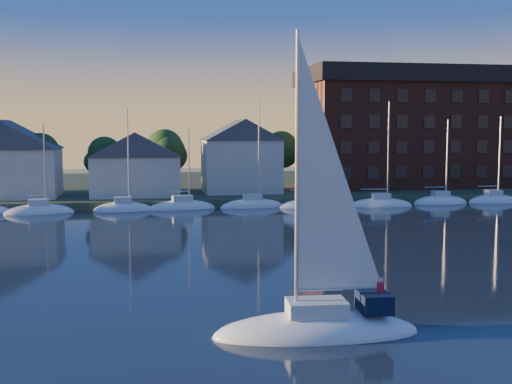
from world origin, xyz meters
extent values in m
plane|color=black|center=(0.00, 0.00, 0.00)|extent=(260.00, 260.00, 0.00)
cube|color=#2D3921|center=(0.00, 75.00, 0.00)|extent=(160.00, 50.00, 2.00)
cube|color=brown|center=(0.00, 52.00, 0.00)|extent=(120.00, 3.00, 1.00)
cube|color=beige|center=(-22.00, 58.00, 4.00)|extent=(13.00, 9.00, 6.00)
cube|color=beige|center=(-6.00, 57.00, 3.50)|extent=(11.00, 8.00, 5.00)
cube|color=beige|center=(8.00, 59.00, 4.50)|extent=(10.00, 8.00, 7.00)
cube|color=brown|center=(34.00, 65.00, 8.50)|extent=(30.00, 16.00, 15.00)
cube|color=black|center=(34.00, 65.00, 17.20)|extent=(31.00, 17.00, 2.40)
cylinder|color=#332517|center=(-18.00, 63.00, 2.75)|extent=(0.50, 0.50, 3.50)
sphere|color=#1C3714|center=(-18.00, 63.00, 7.20)|extent=(5.40, 5.40, 5.40)
cylinder|color=#332517|center=(-10.00, 63.00, 2.75)|extent=(0.50, 0.50, 3.50)
sphere|color=#1C3714|center=(-10.00, 63.00, 7.20)|extent=(5.40, 5.40, 5.40)
cylinder|color=#332517|center=(-2.00, 63.00, 2.75)|extent=(0.50, 0.50, 3.50)
sphere|color=#1C3714|center=(-2.00, 63.00, 7.20)|extent=(5.40, 5.40, 5.40)
cylinder|color=#332517|center=(6.00, 63.00, 2.75)|extent=(0.50, 0.50, 3.50)
sphere|color=#1C3714|center=(6.00, 63.00, 7.20)|extent=(5.40, 5.40, 5.40)
cylinder|color=#332517|center=(14.00, 63.00, 2.75)|extent=(0.50, 0.50, 3.50)
sphere|color=#1C3714|center=(14.00, 63.00, 7.20)|extent=(5.40, 5.40, 5.40)
cylinder|color=#332517|center=(22.00, 63.00, 2.75)|extent=(0.50, 0.50, 3.50)
sphere|color=#1C3714|center=(22.00, 63.00, 7.20)|extent=(5.40, 5.40, 5.40)
cylinder|color=#332517|center=(30.00, 63.00, 2.75)|extent=(0.50, 0.50, 3.50)
sphere|color=#1C3714|center=(30.00, 63.00, 7.20)|extent=(5.40, 5.40, 5.40)
cylinder|color=#332517|center=(38.00, 63.00, 2.75)|extent=(0.50, 0.50, 3.50)
sphere|color=#1C3714|center=(38.00, 63.00, 7.20)|extent=(5.40, 5.40, 5.40)
cylinder|color=#332517|center=(46.00, 63.00, 2.75)|extent=(0.50, 0.50, 3.50)
sphere|color=#1C3714|center=(46.00, 63.00, 7.20)|extent=(5.40, 5.40, 5.40)
ellipsoid|color=white|center=(-16.00, 49.00, 0.00)|extent=(7.50, 2.40, 2.20)
cube|color=silver|center=(-16.00, 49.00, 1.30)|extent=(2.10, 1.32, 0.70)
cylinder|color=#A5A8AD|center=(-15.25, 49.00, 5.95)|extent=(0.16, 0.16, 10.00)
cylinder|color=#A5A8AD|center=(-16.82, 49.00, 2.15)|extent=(3.15, 0.12, 0.12)
ellipsoid|color=white|center=(-8.00, 49.00, 0.00)|extent=(7.50, 2.40, 2.20)
cube|color=silver|center=(-8.00, 49.00, 1.30)|extent=(2.10, 1.32, 0.70)
cylinder|color=#A5A8AD|center=(-7.25, 49.00, 5.95)|extent=(0.16, 0.16, 10.00)
cylinder|color=#A5A8AD|center=(-8.82, 49.00, 2.15)|extent=(3.15, 0.12, 0.12)
ellipsoid|color=white|center=(0.00, 49.00, 0.00)|extent=(7.50, 2.40, 2.20)
cube|color=silver|center=(0.00, 49.00, 1.30)|extent=(2.10, 1.32, 0.70)
cylinder|color=#A5A8AD|center=(0.75, 49.00, 5.95)|extent=(0.16, 0.16, 10.00)
cylinder|color=#A5A8AD|center=(-0.82, 49.00, 2.15)|extent=(3.15, 0.12, 0.12)
ellipsoid|color=white|center=(8.00, 49.00, 0.00)|extent=(7.50, 2.40, 2.20)
cube|color=silver|center=(8.00, 49.00, 1.30)|extent=(2.10, 1.32, 0.70)
cylinder|color=#A5A8AD|center=(8.75, 49.00, 5.95)|extent=(0.16, 0.16, 10.00)
cylinder|color=#A5A8AD|center=(7.17, 49.00, 2.15)|extent=(3.15, 0.12, 0.12)
ellipsoid|color=white|center=(16.00, 49.00, 0.00)|extent=(7.50, 2.40, 2.20)
cube|color=silver|center=(16.00, 49.00, 1.30)|extent=(2.10, 1.32, 0.70)
cylinder|color=#A5A8AD|center=(16.75, 49.00, 5.95)|extent=(0.16, 0.16, 10.00)
cylinder|color=#A5A8AD|center=(15.18, 49.00, 2.15)|extent=(3.15, 0.12, 0.12)
ellipsoid|color=white|center=(24.00, 49.00, 0.00)|extent=(7.50, 2.40, 2.20)
cube|color=silver|center=(24.00, 49.00, 1.30)|extent=(2.10, 1.32, 0.70)
cylinder|color=#A5A8AD|center=(24.75, 49.00, 5.95)|extent=(0.16, 0.16, 10.00)
cylinder|color=#A5A8AD|center=(23.18, 49.00, 2.15)|extent=(3.15, 0.12, 0.12)
ellipsoid|color=white|center=(32.00, 49.00, 0.00)|extent=(7.50, 2.40, 2.20)
cube|color=silver|center=(32.00, 49.00, 1.30)|extent=(2.10, 1.32, 0.70)
cylinder|color=#A5A8AD|center=(32.75, 49.00, 5.95)|extent=(0.16, 0.16, 10.00)
cylinder|color=#A5A8AD|center=(31.18, 49.00, 2.15)|extent=(3.15, 0.12, 0.12)
ellipsoid|color=white|center=(40.00, 49.00, 0.00)|extent=(7.50, 2.40, 2.20)
cube|color=silver|center=(40.00, 49.00, 1.30)|extent=(2.10, 1.32, 0.70)
cylinder|color=#A5A8AD|center=(40.75, 49.00, 5.95)|extent=(0.16, 0.16, 10.00)
cylinder|color=#A5A8AD|center=(39.17, 49.00, 2.15)|extent=(3.15, 0.12, 0.12)
ellipsoid|color=white|center=(2.51, 1.92, 0.00)|extent=(9.93, 3.78, 2.20)
cube|color=silver|center=(2.51, 1.92, 1.30)|extent=(2.84, 1.90, 0.70)
cylinder|color=#A5A8AD|center=(1.54, 1.98, 7.44)|extent=(0.16, 0.16, 12.98)
cylinder|color=#A5A8AD|center=(3.58, 1.85, 2.15)|extent=(4.09, 0.39, 0.12)
cube|color=black|center=(5.23, 1.74, 1.50)|extent=(1.52, 1.97, 0.90)
camera|label=1|loc=(-5.46, -26.11, 9.57)|focal=45.00mm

